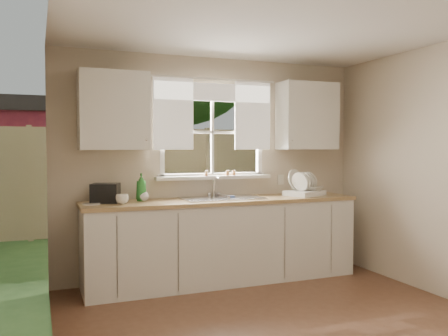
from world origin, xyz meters
name	(u,v)px	position (x,y,z in m)	size (l,w,h in m)	color
room_walls	(308,179)	(0.00, -0.07, 1.24)	(3.62, 4.02, 2.50)	beige
ceiling	(305,11)	(0.00, 0.00, 2.50)	(3.60, 4.00, 0.02)	silver
window	(213,146)	(0.00, 2.00, 1.49)	(1.38, 0.16, 1.06)	white
curtains	(214,107)	(0.00, 1.95, 1.93)	(1.50, 0.03, 0.81)	white
base_cabinets	(223,242)	(0.00, 1.68, 0.43)	(3.00, 0.62, 0.87)	silver
countertop	(223,201)	(0.00, 1.68, 0.89)	(3.04, 0.65, 0.04)	#A68553
upper_cabinet_left	(114,111)	(-1.15, 1.82, 1.85)	(0.70, 0.33, 0.80)	silver
upper_cabinet_right	(307,116)	(1.15, 1.82, 1.85)	(0.70, 0.33, 0.80)	silver
wall_outlet	(281,180)	(0.88, 1.99, 1.08)	(0.08, 0.01, 0.12)	beige
sill_jars	(223,173)	(0.10, 1.94, 1.18)	(0.38, 0.04, 0.06)	brown
backyard	(144,66)	(0.58, 8.42, 3.46)	(20.00, 10.00, 6.13)	#335421
sink	(222,205)	(0.00, 1.71, 0.84)	(0.88, 0.52, 0.40)	#B7B7BC
dish_rack	(304,189)	(1.02, 1.67, 0.98)	(0.52, 0.46, 0.30)	white
bowl	(315,189)	(1.14, 1.62, 0.99)	(0.19, 0.19, 0.05)	beige
soap_bottle_a	(141,187)	(-0.87, 1.81, 1.06)	(0.11, 0.11, 0.29)	#287C2E
soap_bottle_b	(114,194)	(-1.17, 1.78, 1.00)	(0.08, 0.08, 0.17)	#3678CD
soap_bottle_c	(143,194)	(-0.86, 1.79, 0.98)	(0.11, 0.11, 0.14)	beige
saucer	(91,204)	(-1.40, 1.67, 0.92)	(0.17, 0.17, 0.01)	silver
cup	(122,199)	(-1.11, 1.60, 0.96)	(0.13, 0.13, 0.10)	silver
black_appliance	(105,193)	(-1.25, 1.78, 1.01)	(0.27, 0.23, 0.20)	black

